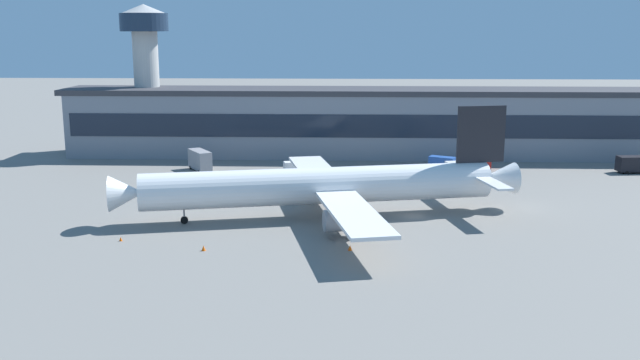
{
  "coord_description": "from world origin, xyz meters",
  "views": [
    {
      "loc": [
        -10.22,
        -106.67,
        28.44
      ],
      "look_at": [
        -14.3,
        2.38,
        5.0
      ],
      "focal_mm": 39.9,
      "sensor_mm": 36.0,
      "label": 1
    }
  ],
  "objects_px": {
    "fuel_truck": "(639,163)",
    "follow_me_car": "(485,164)",
    "control_tower": "(146,62)",
    "crew_van": "(442,162)",
    "airliner": "(325,186)",
    "traffic_cone_0": "(121,239)",
    "catering_truck": "(200,160)",
    "traffic_cone_1": "(204,248)",
    "belt_loader": "(300,165)",
    "traffic_cone_2": "(350,248)"
  },
  "relations": [
    {
      "from": "catering_truck",
      "to": "belt_loader",
      "type": "height_order",
      "value": "catering_truck"
    },
    {
      "from": "fuel_truck",
      "to": "crew_van",
      "type": "distance_m",
      "value": 38.89
    },
    {
      "from": "control_tower",
      "to": "crew_van",
      "type": "xyz_separation_m",
      "value": [
        65.65,
        -18.34,
        -19.42
      ]
    },
    {
      "from": "control_tower",
      "to": "catering_truck",
      "type": "relative_size",
      "value": 4.49
    },
    {
      "from": "control_tower",
      "to": "fuel_truck",
      "type": "height_order",
      "value": "control_tower"
    },
    {
      "from": "follow_me_car",
      "to": "traffic_cone_2",
      "type": "xyz_separation_m",
      "value": [
        -27.88,
        -55.8,
        -0.73
      ]
    },
    {
      "from": "fuel_truck",
      "to": "traffic_cone_1",
      "type": "distance_m",
      "value": 93.97
    },
    {
      "from": "crew_van",
      "to": "fuel_truck",
      "type": "bearing_deg",
      "value": -3.6
    },
    {
      "from": "catering_truck",
      "to": "traffic_cone_0",
      "type": "distance_m",
      "value": 48.63
    },
    {
      "from": "fuel_truck",
      "to": "traffic_cone_1",
      "type": "relative_size",
      "value": 12.29
    },
    {
      "from": "traffic_cone_1",
      "to": "traffic_cone_2",
      "type": "xyz_separation_m",
      "value": [
        19.08,
        0.87,
        0.01
      ]
    },
    {
      "from": "airliner",
      "to": "traffic_cone_1",
      "type": "distance_m",
      "value": 23.59
    },
    {
      "from": "follow_me_car",
      "to": "traffic_cone_1",
      "type": "distance_m",
      "value": 73.6
    },
    {
      "from": "fuel_truck",
      "to": "crew_van",
      "type": "xyz_separation_m",
      "value": [
        -38.81,
        2.44,
        -0.42
      ]
    },
    {
      "from": "control_tower",
      "to": "crew_van",
      "type": "distance_m",
      "value": 70.87
    },
    {
      "from": "airliner",
      "to": "traffic_cone_0",
      "type": "relative_size",
      "value": 109.72
    },
    {
      "from": "fuel_truck",
      "to": "follow_me_car",
      "type": "distance_m",
      "value": 30.27
    },
    {
      "from": "belt_loader",
      "to": "traffic_cone_2",
      "type": "relative_size",
      "value": 9.34
    },
    {
      "from": "traffic_cone_2",
      "to": "control_tower",
      "type": "bearing_deg",
      "value": 122.24
    },
    {
      "from": "airliner",
      "to": "control_tower",
      "type": "relative_size",
      "value": 1.85
    },
    {
      "from": "control_tower",
      "to": "belt_loader",
      "type": "bearing_deg",
      "value": -30.17
    },
    {
      "from": "crew_van",
      "to": "traffic_cone_1",
      "type": "relative_size",
      "value": 8.02
    },
    {
      "from": "traffic_cone_2",
      "to": "catering_truck",
      "type": "bearing_deg",
      "value": 120.3
    },
    {
      "from": "airliner",
      "to": "follow_me_car",
      "type": "relative_size",
      "value": 14.09
    },
    {
      "from": "follow_me_car",
      "to": "traffic_cone_0",
      "type": "distance_m",
      "value": 79.25
    },
    {
      "from": "catering_truck",
      "to": "traffic_cone_1",
      "type": "relative_size",
      "value": 10.67
    },
    {
      "from": "fuel_truck",
      "to": "follow_me_car",
      "type": "relative_size",
      "value": 1.96
    },
    {
      "from": "crew_van",
      "to": "airliner",
      "type": "bearing_deg",
      "value": -120.61
    },
    {
      "from": "belt_loader",
      "to": "traffic_cone_0",
      "type": "relative_size",
      "value": 11.83
    },
    {
      "from": "follow_me_car",
      "to": "fuel_truck",
      "type": "bearing_deg",
      "value": -5.56
    },
    {
      "from": "control_tower",
      "to": "follow_me_car",
      "type": "bearing_deg",
      "value": -13.5
    },
    {
      "from": "belt_loader",
      "to": "control_tower",
      "type": "bearing_deg",
      "value": 149.83
    },
    {
      "from": "airliner",
      "to": "traffic_cone_1",
      "type": "bearing_deg",
      "value": -131.4
    },
    {
      "from": "fuel_truck",
      "to": "catering_truck",
      "type": "xyz_separation_m",
      "value": [
        -88.12,
        -1.31,
        0.41
      ]
    },
    {
      "from": "airliner",
      "to": "traffic_cone_0",
      "type": "distance_m",
      "value": 30.92
    },
    {
      "from": "fuel_truck",
      "to": "traffic_cone_0",
      "type": "xyz_separation_m",
      "value": [
        -89.2,
        -49.89,
        -1.6
      ]
    },
    {
      "from": "control_tower",
      "to": "follow_me_car",
      "type": "height_order",
      "value": "control_tower"
    },
    {
      "from": "follow_me_car",
      "to": "traffic_cone_0",
      "type": "xyz_separation_m",
      "value": [
        -59.08,
        -52.82,
        -0.81
      ]
    },
    {
      "from": "crew_van",
      "to": "traffic_cone_0",
      "type": "height_order",
      "value": "crew_van"
    },
    {
      "from": "airliner",
      "to": "fuel_truck",
      "type": "distance_m",
      "value": 71.76
    },
    {
      "from": "control_tower",
      "to": "follow_me_car",
      "type": "xyz_separation_m",
      "value": [
        74.34,
        -17.84,
        -19.78
      ]
    },
    {
      "from": "airliner",
      "to": "follow_me_car",
      "type": "bearing_deg",
      "value": 51.16
    },
    {
      "from": "airliner",
      "to": "fuel_truck",
      "type": "relative_size",
      "value": 7.2
    },
    {
      "from": "follow_me_car",
      "to": "traffic_cone_0",
      "type": "height_order",
      "value": "follow_me_car"
    },
    {
      "from": "catering_truck",
      "to": "traffic_cone_0",
      "type": "height_order",
      "value": "catering_truck"
    },
    {
      "from": "crew_van",
      "to": "follow_me_car",
      "type": "bearing_deg",
      "value": 3.24
    },
    {
      "from": "catering_truck",
      "to": "follow_me_car",
      "type": "relative_size",
      "value": 1.7
    },
    {
      "from": "follow_me_car",
      "to": "traffic_cone_0",
      "type": "bearing_deg",
      "value": -138.2
    },
    {
      "from": "catering_truck",
      "to": "traffic_cone_1",
      "type": "distance_m",
      "value": 53.61
    },
    {
      "from": "control_tower",
      "to": "traffic_cone_0",
      "type": "height_order",
      "value": "control_tower"
    }
  ]
}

